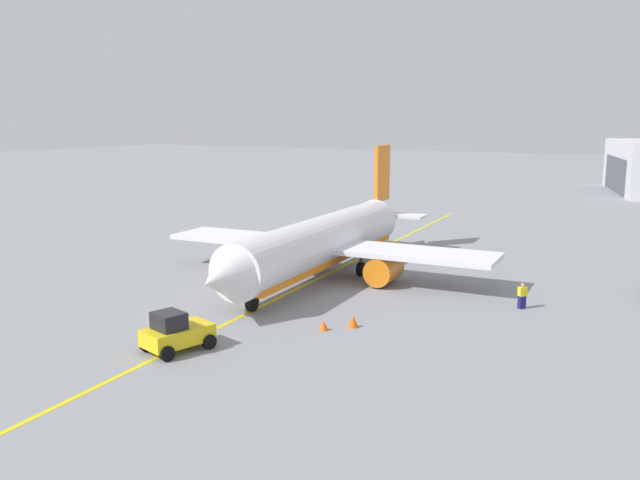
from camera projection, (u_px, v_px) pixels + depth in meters
ground_plane at (320, 278)px, 51.30m from camera, size 400.00×400.00×0.00m
airplane at (323, 243)px, 51.23m from camera, size 31.41×26.95×9.77m
pushback_tug at (176, 332)px, 35.05m from camera, size 4.03×3.20×2.20m
refueling_worker at (522, 296)px, 42.89m from camera, size 0.63×0.62×1.71m
safety_cone_nose at (353, 321)px, 39.11m from camera, size 0.66×0.66×0.73m
safety_cone_wingtip at (324, 325)px, 38.56m from camera, size 0.55×0.55×0.61m
taxi_line_marking at (320, 278)px, 51.30m from camera, size 80.05×3.76×0.01m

